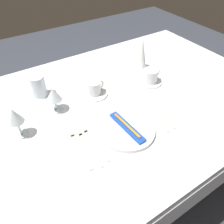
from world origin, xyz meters
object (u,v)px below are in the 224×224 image
at_px(coffee_cup_left, 94,87).
at_px(drink_tumbler, 39,87).
at_px(dinner_plate, 127,129).
at_px(wine_glass_centre, 54,96).
at_px(fork_outer, 93,141).
at_px(wine_glass_left, 15,117).
at_px(toothbrush_package, 127,127).
at_px(spoon_soup, 154,111).
at_px(coffee_cup_right, 151,76).
at_px(fork_inner, 88,145).
at_px(fork_salad, 79,147).
at_px(napkin_folded, 142,53).
at_px(dinner_knife, 152,117).

bearing_deg(coffee_cup_left, drink_tumbler, 149.06).
height_order(dinner_plate, wine_glass_centre, wine_glass_centre).
xyz_separation_m(fork_outer, wine_glass_left, (-0.24, 0.20, 0.10)).
distance_m(toothbrush_package, spoon_soup, 0.19).
distance_m(spoon_soup, coffee_cup_right, 0.25).
bearing_deg(drink_tumbler, fork_inner, -83.24).
distance_m(fork_salad, coffee_cup_left, 0.36).
relative_size(dinner_plate, wine_glass_left, 1.71).
bearing_deg(wine_glass_centre, drink_tumbler, 100.00).
bearing_deg(fork_inner, spoon_soup, 2.52).
distance_m(dinner_plate, fork_inner, 0.18).
bearing_deg(napkin_folded, coffee_cup_right, -110.97).
relative_size(fork_inner, spoon_soup, 0.99).
height_order(fork_inner, wine_glass_centre, wine_glass_centre).
height_order(coffee_cup_right, wine_glass_centre, wine_glass_centre).
xyz_separation_m(spoon_soup, wine_glass_centre, (-0.39, 0.26, 0.08)).
bearing_deg(wine_glass_left, dinner_plate, -29.87).
xyz_separation_m(fork_inner, coffee_cup_right, (0.51, 0.21, 0.04)).
bearing_deg(drink_tumbler, coffee_cup_right, -21.26).
bearing_deg(coffee_cup_left, dinner_plate, -91.48).
height_order(coffee_cup_left, drink_tumbler, drink_tumbler).
bearing_deg(coffee_cup_right, napkin_folded, 69.03).
xyz_separation_m(spoon_soup, drink_tumbler, (-0.42, 0.42, 0.05)).
distance_m(dinner_knife, coffee_cup_right, 0.29).
height_order(fork_inner, fork_salad, same).
bearing_deg(napkin_folded, coffee_cup_left, -166.07).
bearing_deg(fork_outer, napkin_folded, 34.65).
relative_size(fork_outer, coffee_cup_left, 2.25).
xyz_separation_m(dinner_knife, drink_tumbler, (-0.39, 0.45, 0.05)).
height_order(fork_outer, coffee_cup_right, coffee_cup_right).
relative_size(toothbrush_package, wine_glass_centre, 1.70).
bearing_deg(fork_outer, drink_tumbler, 100.81).
bearing_deg(wine_glass_left, toothbrush_package, -29.87).
bearing_deg(fork_salad, drink_tumbler, 92.29).
bearing_deg(fork_inner, coffee_cup_right, 22.74).
height_order(dinner_knife, coffee_cup_left, coffee_cup_left).
height_order(fork_inner, coffee_cup_right, coffee_cup_right).
bearing_deg(spoon_soup, dinner_knife, -138.60).
bearing_deg(coffee_cup_left, wine_glass_left, -168.79).
bearing_deg(drink_tumbler, dinner_knife, -49.24).
distance_m(fork_outer, napkin_folded, 0.67).
relative_size(toothbrush_package, dinner_knife, 0.91).
bearing_deg(wine_glass_centre, spoon_soup, -33.54).
relative_size(dinner_plate, napkin_folded, 1.40).
relative_size(fork_salad, spoon_soup, 1.00).
bearing_deg(wine_glass_centre, fork_inner, -85.07).
xyz_separation_m(fork_inner, spoon_soup, (0.37, 0.02, -0.00)).
xyz_separation_m(fork_outer, dinner_knife, (0.30, -0.02, 0.00)).
xyz_separation_m(wine_glass_left, drink_tumbler, (0.16, 0.23, -0.05)).
distance_m(dinner_plate, coffee_cup_right, 0.40).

